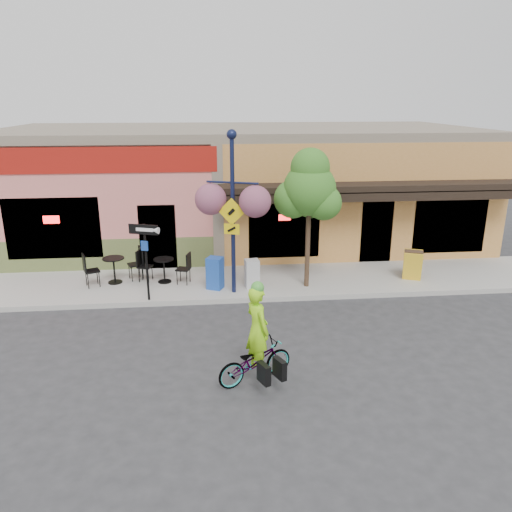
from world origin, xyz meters
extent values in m
plane|color=#2D2D30|center=(0.00, 0.00, 0.00)|extent=(90.00, 90.00, 0.00)
cube|color=#9E9B93|center=(0.00, 2.00, 0.07)|extent=(24.00, 3.00, 0.15)
cube|color=#A8A59E|center=(0.00, 0.55, 0.07)|extent=(24.00, 0.12, 0.15)
imported|color=maroon|center=(-0.46, -3.60, 0.44)|extent=(1.76, 1.23, 0.88)
imported|color=#98E818|center=(-0.41, -3.60, 0.91)|extent=(0.67, 0.79, 1.83)
camera|label=1|loc=(-1.33, -12.63, 5.59)|focal=35.00mm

